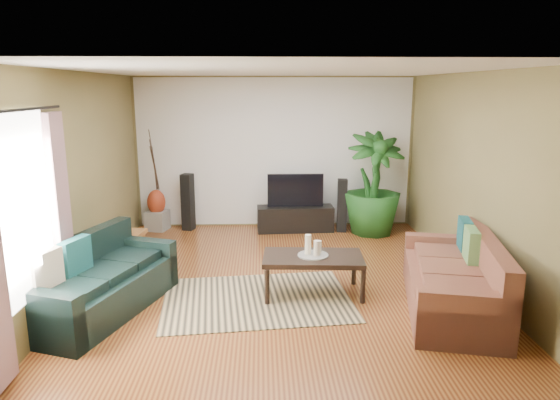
{
  "coord_description": "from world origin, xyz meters",
  "views": [
    {
      "loc": [
        -0.24,
        -6.21,
        2.5
      ],
      "look_at": [
        0.0,
        0.2,
        1.05
      ],
      "focal_mm": 32.0,
      "sensor_mm": 36.0,
      "label": 1
    }
  ],
  "objects_px": {
    "sofa_left": "(101,276)",
    "speaker_right": "(342,206)",
    "coffee_table": "(313,275)",
    "tv_stand": "(295,219)",
    "vase": "(156,202)",
    "television": "(295,190)",
    "speaker_left": "(188,202)",
    "pedestal": "(157,220)",
    "side_table": "(126,250)",
    "potted_plant": "(373,184)",
    "sofa_right": "(452,274)"
  },
  "relations": [
    {
      "from": "sofa_left",
      "to": "speaker_right",
      "type": "bearing_deg",
      "value": -26.15
    },
    {
      "from": "coffee_table",
      "to": "tv_stand",
      "type": "xyz_separation_m",
      "value": [
        -0.03,
        2.79,
        -0.02
      ]
    },
    {
      "from": "speaker_right",
      "to": "vase",
      "type": "relative_size",
      "value": 2.1
    },
    {
      "from": "television",
      "to": "vase",
      "type": "xyz_separation_m",
      "value": [
        -2.47,
        0.14,
        -0.23
      ]
    },
    {
      "from": "speaker_right",
      "to": "vase",
      "type": "xyz_separation_m",
      "value": [
        -3.29,
        0.21,
        0.04
      ]
    },
    {
      "from": "speaker_left",
      "to": "speaker_right",
      "type": "relative_size",
      "value": 1.08
    },
    {
      "from": "sofa_left",
      "to": "speaker_left",
      "type": "bearing_deg",
      "value": 11.21
    },
    {
      "from": "speaker_left",
      "to": "pedestal",
      "type": "bearing_deg",
      "value": -161.75
    },
    {
      "from": "speaker_left",
      "to": "side_table",
      "type": "relative_size",
      "value": 1.94
    },
    {
      "from": "potted_plant",
      "to": "side_table",
      "type": "xyz_separation_m",
      "value": [
        -3.85,
        -1.59,
        -0.62
      ]
    },
    {
      "from": "side_table",
      "to": "tv_stand",
      "type": "bearing_deg",
      "value": 35.22
    },
    {
      "from": "sofa_left",
      "to": "sofa_right",
      "type": "bearing_deg",
      "value": -71.45
    },
    {
      "from": "sofa_right",
      "to": "tv_stand",
      "type": "distance_m",
      "value": 3.64
    },
    {
      "from": "speaker_left",
      "to": "vase",
      "type": "bearing_deg",
      "value": -161.75
    },
    {
      "from": "sofa_left",
      "to": "potted_plant",
      "type": "bearing_deg",
      "value": -31.54
    },
    {
      "from": "sofa_left",
      "to": "side_table",
      "type": "distance_m",
      "value": 1.43
    },
    {
      "from": "speaker_right",
      "to": "potted_plant",
      "type": "height_order",
      "value": "potted_plant"
    },
    {
      "from": "sofa_left",
      "to": "potted_plant",
      "type": "xyz_separation_m",
      "value": [
        3.74,
        3.01,
        0.46
      ]
    },
    {
      "from": "speaker_right",
      "to": "side_table",
      "type": "relative_size",
      "value": 1.8
    },
    {
      "from": "pedestal",
      "to": "coffee_table",
      "type": "bearing_deg",
      "value": -49.77
    },
    {
      "from": "speaker_right",
      "to": "potted_plant",
      "type": "relative_size",
      "value": 0.53
    },
    {
      "from": "sofa_right",
      "to": "coffee_table",
      "type": "distance_m",
      "value": 1.63
    },
    {
      "from": "tv_stand",
      "to": "television",
      "type": "bearing_deg",
      "value": 87.66
    },
    {
      "from": "sofa_left",
      "to": "tv_stand",
      "type": "relative_size",
      "value": 1.45
    },
    {
      "from": "sofa_right",
      "to": "potted_plant",
      "type": "xyz_separation_m",
      "value": [
        -0.24,
        3.08,
        0.46
      ]
    },
    {
      "from": "tv_stand",
      "to": "speaker_left",
      "type": "relative_size",
      "value": 1.32
    },
    {
      "from": "sofa_right",
      "to": "potted_plant",
      "type": "relative_size",
      "value": 1.18
    },
    {
      "from": "speaker_right",
      "to": "side_table",
      "type": "height_order",
      "value": "speaker_right"
    },
    {
      "from": "sofa_right",
      "to": "side_table",
      "type": "xyz_separation_m",
      "value": [
        -4.09,
        1.49,
        -0.16
      ]
    },
    {
      "from": "coffee_table",
      "to": "side_table",
      "type": "distance_m",
      "value": 2.74
    },
    {
      "from": "speaker_left",
      "to": "potted_plant",
      "type": "relative_size",
      "value": 0.57
    },
    {
      "from": "tv_stand",
      "to": "potted_plant",
      "type": "bearing_deg",
      "value": -10.41
    },
    {
      "from": "sofa_right",
      "to": "speaker_right",
      "type": "distance_m",
      "value": 3.3
    },
    {
      "from": "speaker_left",
      "to": "pedestal",
      "type": "height_order",
      "value": "speaker_left"
    },
    {
      "from": "sofa_left",
      "to": "vase",
      "type": "xyz_separation_m",
      "value": [
        -0.06,
        3.36,
        0.08
      ]
    },
    {
      "from": "television",
      "to": "pedestal",
      "type": "bearing_deg",
      "value": 176.83
    },
    {
      "from": "sofa_left",
      "to": "pedestal",
      "type": "height_order",
      "value": "sofa_left"
    },
    {
      "from": "vase",
      "to": "sofa_left",
      "type": "bearing_deg",
      "value": -88.93
    },
    {
      "from": "sofa_right",
      "to": "tv_stand",
      "type": "xyz_separation_m",
      "value": [
        -1.57,
        3.27,
        -0.2
      ]
    },
    {
      "from": "side_table",
      "to": "speaker_right",
      "type": "bearing_deg",
      "value": 27.25
    },
    {
      "from": "speaker_left",
      "to": "potted_plant",
      "type": "bearing_deg",
      "value": 12.16
    },
    {
      "from": "tv_stand",
      "to": "potted_plant",
      "type": "xyz_separation_m",
      "value": [
        1.33,
        -0.19,
        0.66
      ]
    },
    {
      "from": "speaker_right",
      "to": "potted_plant",
      "type": "xyz_separation_m",
      "value": [
        0.51,
        -0.13,
        0.41
      ]
    },
    {
      "from": "speaker_right",
      "to": "sofa_left",
      "type": "bearing_deg",
      "value": -128.84
    },
    {
      "from": "sofa_right",
      "to": "side_table",
      "type": "distance_m",
      "value": 4.36
    },
    {
      "from": "tv_stand",
      "to": "pedestal",
      "type": "xyz_separation_m",
      "value": [
        -2.47,
        0.16,
        -0.05
      ]
    },
    {
      "from": "speaker_left",
      "to": "speaker_right",
      "type": "xyz_separation_m",
      "value": [
        2.73,
        -0.21,
        -0.04
      ]
    },
    {
      "from": "side_table",
      "to": "coffee_table",
      "type": "bearing_deg",
      "value": -21.72
    },
    {
      "from": "sofa_left",
      "to": "sofa_right",
      "type": "distance_m",
      "value": 3.98
    },
    {
      "from": "sofa_right",
      "to": "vase",
      "type": "height_order",
      "value": "sofa_right"
    }
  ]
}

